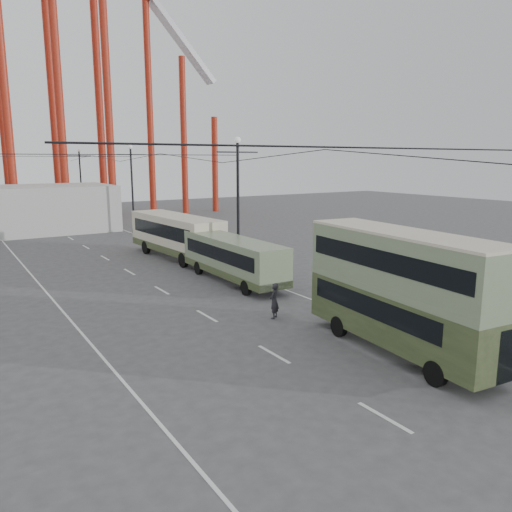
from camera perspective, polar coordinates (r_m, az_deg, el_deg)
ground at (r=18.53m, az=11.99°, el=-14.25°), size 160.00×160.00×0.00m
road_markings at (r=34.29m, az=-12.82°, el=-2.46°), size 12.52×120.00×0.01m
lamp_post_mid at (r=34.72m, az=-2.07°, el=5.79°), size 3.20×0.44×9.32m
lamp_post_far at (r=54.78m, az=-13.95°, el=7.39°), size 3.20×0.44×9.32m
lamp_post_distant at (r=75.92m, az=-19.38°, el=8.01°), size 3.20×0.44×9.32m
roller_coaster at (r=70.95m, az=-26.21°, el=22.22°), size 52.95×5.00×55.48m
fairground_shed at (r=59.33m, az=-26.78°, el=4.68°), size 22.00×10.00×5.00m
double_decker_bus at (r=20.94m, az=16.28°, el=-3.30°), size 3.24×9.55×5.03m
single_decker_green at (r=32.23m, az=-2.66°, el=-0.16°), size 2.40×10.04×2.83m
single_decker_cream at (r=40.41m, az=-9.13°, el=2.48°), size 3.48×11.19×3.43m
pedestrian at (r=24.92m, az=2.10°, el=-5.15°), size 0.78×0.74×1.80m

